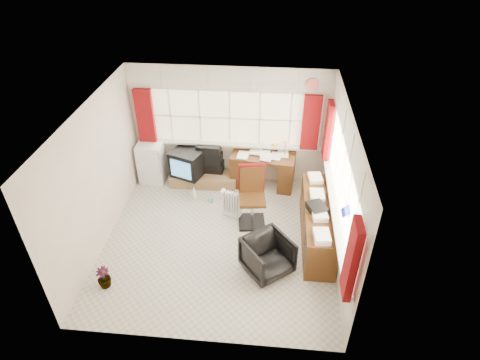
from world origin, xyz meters
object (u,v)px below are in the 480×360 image
object	(u,v)px
office_chair	(268,256)
crt_tv	(188,163)
task_chair	(252,193)
desk	(263,168)
mini_fridge	(152,161)
desk_lamp	(285,145)
radiator	(232,206)
credenza	(317,222)
tv_bench	(204,179)

from	to	relation	value
office_chair	crt_tv	size ratio (longest dim) A/B	0.92
task_chair	office_chair	xyz separation A→B (m)	(0.34, -1.27, -0.30)
desk	mini_fridge	bearing A→B (deg)	-179.99
desk_lamp	mini_fridge	distance (m)	2.84
mini_fridge	task_chair	bearing A→B (deg)	-27.52
radiator	office_chair	bearing A→B (deg)	-61.92
task_chair	mini_fridge	distance (m)	2.49
credenza	desk_lamp	bearing A→B (deg)	111.01
task_chair	crt_tv	xyz separation A→B (m)	(-1.40, 1.04, -0.09)
desk	tv_bench	world-z (taller)	desk
desk	crt_tv	world-z (taller)	crt_tv
mini_fridge	desk_lamp	bearing A→B (deg)	-0.68
mini_fridge	tv_bench	bearing A→B (deg)	-4.13
desk	desk_lamp	size ratio (longest dim) A/B	3.57
desk	tv_bench	bearing A→B (deg)	-176.34
radiator	task_chair	bearing A→B (deg)	-11.46
radiator	crt_tv	bearing A→B (deg)	136.95
office_chair	radiator	distance (m)	1.53
radiator	tv_bench	world-z (taller)	radiator
radiator	crt_tv	size ratio (longest dim) A/B	0.70
desk_lamp	crt_tv	bearing A→B (deg)	-177.80
desk_lamp	tv_bench	distance (m)	1.90
desk	radiator	size ratio (longest dim) A/B	2.55
tv_bench	desk	bearing A→B (deg)	3.66
desk_lamp	crt_tv	size ratio (longest dim) A/B	0.50
radiator	tv_bench	xyz separation A→B (m)	(-0.72, 0.99, -0.09)
desk	radiator	bearing A→B (deg)	-116.25
task_chair	office_chair	size ratio (longest dim) A/B	1.65
task_chair	tv_bench	bearing A→B (deg)	135.78
credenza	mini_fridge	xyz separation A→B (m)	(-3.38, 1.60, 0.05)
radiator	credenza	size ratio (longest dim) A/B	0.27
desk	task_chair	bearing A→B (deg)	-97.68
task_chair	radiator	distance (m)	0.55
radiator	crt_tv	distance (m)	1.44
tv_bench	office_chair	bearing A→B (deg)	-58.35
desk_lamp	radiator	bearing A→B (deg)	-132.62
credenza	crt_tv	world-z (taller)	credenza
desk	credenza	world-z (taller)	credenza
desk	radiator	world-z (taller)	desk
desk	task_chair	size ratio (longest dim) A/B	1.17
desk	credenza	distance (m)	1.90
office_chair	tv_bench	bearing A→B (deg)	83.47
credenza	tv_bench	distance (m)	2.75
radiator	credenza	xyz separation A→B (m)	(1.56, -0.53, 0.17)
crt_tv	radiator	bearing A→B (deg)	-43.05
desk_lamp	radiator	distance (m)	1.62
desk	tv_bench	xyz separation A→B (m)	(-1.25, -0.08, -0.29)
task_chair	credenza	world-z (taller)	task_chair
task_chair	desk	bearing A→B (deg)	82.32
tv_bench	mini_fridge	bearing A→B (deg)	175.87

